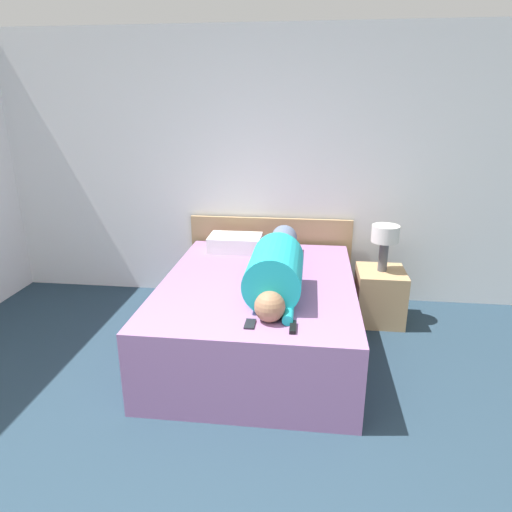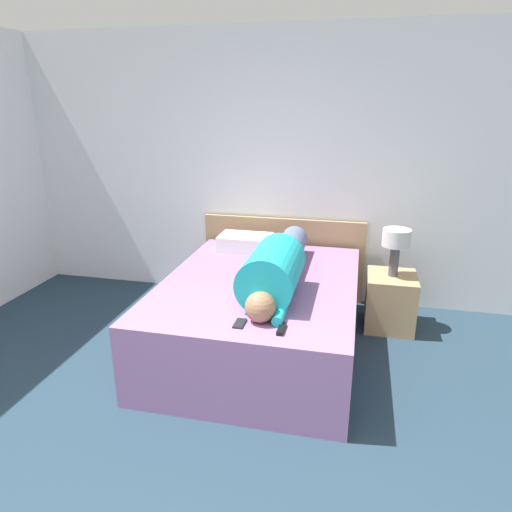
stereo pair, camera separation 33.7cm
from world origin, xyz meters
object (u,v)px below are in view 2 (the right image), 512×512
object	(u,v)px
person_lying	(277,267)
pillow_near_headboard	(245,243)
table_lamp	(396,242)
nightstand	(390,301)
tv_remote	(281,329)
cell_phone	(240,323)
bed	(260,314)

from	to	relation	value
person_lying	pillow_near_headboard	size ratio (longest dim) A/B	3.32
table_lamp	person_lying	xyz separation A→B (m)	(-0.89, -0.74, -0.04)
nightstand	tv_remote	size ratio (longest dim) A/B	3.25
table_lamp	cell_phone	bearing A→B (deg)	-126.02
bed	person_lying	world-z (taller)	person_lying
tv_remote	cell_phone	distance (m)	0.27
nightstand	pillow_near_headboard	size ratio (longest dim) A/B	1.00
nightstand	cell_phone	world-z (taller)	cell_phone
table_lamp	tv_remote	size ratio (longest dim) A/B	2.80
table_lamp	pillow_near_headboard	size ratio (longest dim) A/B	0.87
pillow_near_headboard	tv_remote	world-z (taller)	pillow_near_headboard
cell_phone	person_lying	bearing A→B (deg)	79.65
nightstand	tv_remote	world-z (taller)	tv_remote
nightstand	pillow_near_headboard	xyz separation A→B (m)	(-1.35, 0.10, 0.42)
person_lying	bed	bearing A→B (deg)	143.18
pillow_near_headboard	cell_phone	bearing A→B (deg)	-77.19
bed	pillow_near_headboard	xyz separation A→B (m)	(-0.30, 0.73, 0.37)
table_lamp	tv_remote	world-z (taller)	table_lamp
person_lying	table_lamp	bearing A→B (deg)	39.73
person_lying	cell_phone	distance (m)	0.68
tv_remote	cell_phone	bearing A→B (deg)	175.19
table_lamp	pillow_near_headboard	xyz separation A→B (m)	(-1.35, 0.10, -0.13)
cell_phone	nightstand	bearing A→B (deg)	53.98
nightstand	cell_phone	distance (m)	1.76
bed	pillow_near_headboard	size ratio (longest dim) A/B	4.09
bed	tv_remote	xyz separation A→B (m)	(0.31, -0.79, 0.31)
bed	cell_phone	size ratio (longest dim) A/B	15.25
person_lying	tv_remote	world-z (taller)	person_lying
table_lamp	tv_remote	distance (m)	1.61
pillow_near_headboard	tv_remote	distance (m)	1.63
pillow_near_headboard	nightstand	bearing A→B (deg)	-4.12
tv_remote	cell_phone	xyz separation A→B (m)	(-0.27, 0.02, -0.01)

